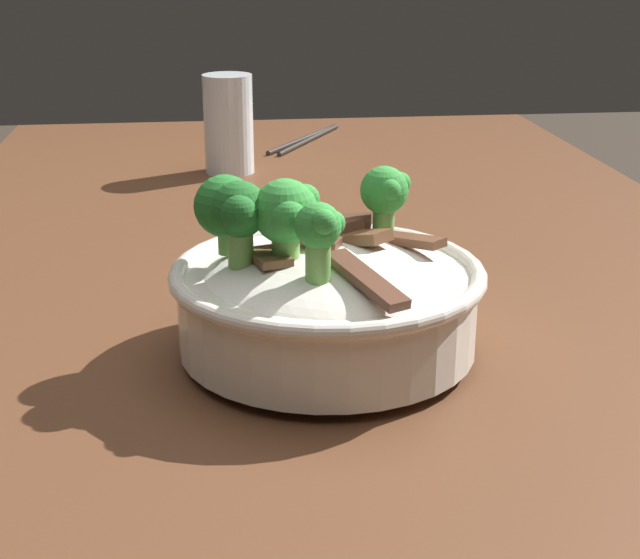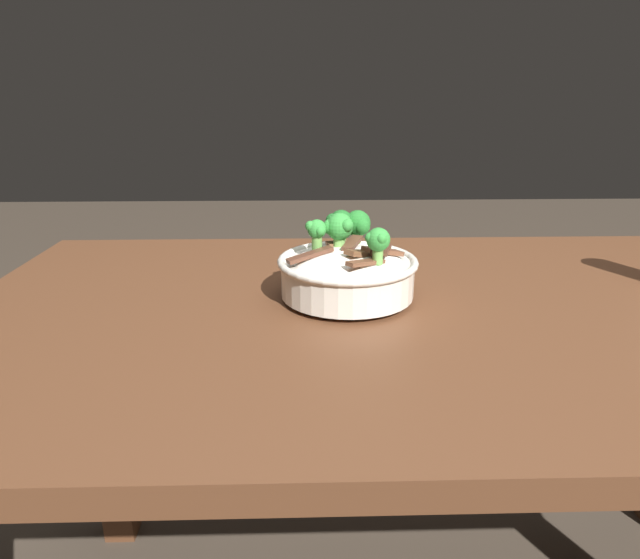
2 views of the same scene
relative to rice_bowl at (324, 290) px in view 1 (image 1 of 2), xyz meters
The scene contains 4 objects.
dining_table 0.23m from the rice_bowl, 168.59° to the left, with size 1.60×0.86×0.78m.
rice_bowl is the anchor object (origin of this frame).
drinking_glass 0.59m from the rice_bowl, behind, with size 0.06×0.06×0.13m.
chopsticks_pair 0.78m from the rice_bowl, behind, with size 0.20×0.13×0.01m.
Camera 1 is at (0.80, -0.11, 1.08)m, focal length 52.73 mm.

